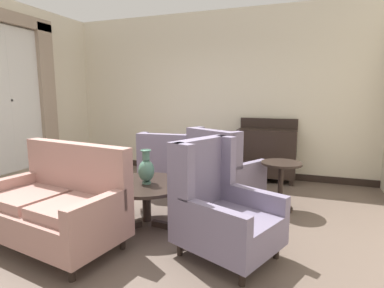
{
  "coord_description": "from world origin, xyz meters",
  "views": [
    {
      "loc": [
        1.69,
        -2.98,
        1.54
      ],
      "look_at": [
        0.23,
        0.99,
        0.85
      ],
      "focal_mm": 28.8,
      "sensor_mm": 36.0,
      "label": 1
    }
  ],
  "objects_px": {
    "porcelain_vase": "(146,169)",
    "armchair_near_sideboard": "(222,173)",
    "sideboard": "(266,152)",
    "settee": "(58,206)",
    "side_table": "(281,181)",
    "armchair_beside_settee": "(220,209)",
    "coffee_table": "(146,189)",
    "armchair_foreground_right": "(170,165)"
  },
  "relations": [
    {
      "from": "armchair_near_sideboard",
      "to": "armchair_foreground_right",
      "type": "bearing_deg",
      "value": 11.2
    },
    {
      "from": "porcelain_vase",
      "to": "settee",
      "type": "distance_m",
      "value": 1.0
    },
    {
      "from": "porcelain_vase",
      "to": "coffee_table",
      "type": "bearing_deg",
      "value": 128.08
    },
    {
      "from": "armchair_beside_settee",
      "to": "sideboard",
      "type": "bearing_deg",
      "value": 20.15
    },
    {
      "from": "settee",
      "to": "armchair_near_sideboard",
      "type": "relative_size",
      "value": 1.41
    },
    {
      "from": "coffee_table",
      "to": "settee",
      "type": "bearing_deg",
      "value": -128.83
    },
    {
      "from": "coffee_table",
      "to": "armchair_foreground_right",
      "type": "bearing_deg",
      "value": 101.99
    },
    {
      "from": "armchair_near_sideboard",
      "to": "side_table",
      "type": "relative_size",
      "value": 1.68
    },
    {
      "from": "porcelain_vase",
      "to": "armchair_near_sideboard",
      "type": "xyz_separation_m",
      "value": [
        0.65,
        1.01,
        -0.23
      ]
    },
    {
      "from": "sideboard",
      "to": "side_table",
      "type": "bearing_deg",
      "value": -75.46
    },
    {
      "from": "coffee_table",
      "to": "sideboard",
      "type": "bearing_deg",
      "value": 65.32
    },
    {
      "from": "settee",
      "to": "side_table",
      "type": "distance_m",
      "value": 2.73
    },
    {
      "from": "coffee_table",
      "to": "settee",
      "type": "height_order",
      "value": "settee"
    },
    {
      "from": "porcelain_vase",
      "to": "armchair_beside_settee",
      "type": "height_order",
      "value": "armchair_beside_settee"
    },
    {
      "from": "porcelain_vase",
      "to": "settee",
      "type": "bearing_deg",
      "value": -130.08
    },
    {
      "from": "coffee_table",
      "to": "armchair_beside_settee",
      "type": "distance_m",
      "value": 1.05
    },
    {
      "from": "armchair_beside_settee",
      "to": "armchair_near_sideboard",
      "type": "bearing_deg",
      "value": 36.24
    },
    {
      "from": "armchair_beside_settee",
      "to": "side_table",
      "type": "xyz_separation_m",
      "value": [
        0.46,
        1.39,
        -0.06
      ]
    },
    {
      "from": "armchair_beside_settee",
      "to": "porcelain_vase",
      "type": "bearing_deg",
      "value": 93.6
    },
    {
      "from": "coffee_table",
      "to": "armchair_foreground_right",
      "type": "xyz_separation_m",
      "value": [
        -0.27,
        1.29,
        -0.02
      ]
    },
    {
      "from": "settee",
      "to": "armchair_foreground_right",
      "type": "bearing_deg",
      "value": 89.83
    },
    {
      "from": "sideboard",
      "to": "armchair_near_sideboard",
      "type": "bearing_deg",
      "value": -107.39
    },
    {
      "from": "coffee_table",
      "to": "porcelain_vase",
      "type": "distance_m",
      "value": 0.25
    },
    {
      "from": "armchair_near_sideboard",
      "to": "side_table",
      "type": "distance_m",
      "value": 0.79
    },
    {
      "from": "settee",
      "to": "armchair_foreground_right",
      "type": "height_order",
      "value": "settee"
    },
    {
      "from": "armchair_near_sideboard",
      "to": "coffee_table",
      "type": "bearing_deg",
      "value": 85.41
    },
    {
      "from": "porcelain_vase",
      "to": "armchair_beside_settee",
      "type": "relative_size",
      "value": 0.36
    },
    {
      "from": "settee",
      "to": "side_table",
      "type": "bearing_deg",
      "value": 50.05
    },
    {
      "from": "porcelain_vase",
      "to": "side_table",
      "type": "bearing_deg",
      "value": 36.25
    },
    {
      "from": "coffee_table",
      "to": "sideboard",
      "type": "distance_m",
      "value": 2.63
    },
    {
      "from": "porcelain_vase",
      "to": "armchair_near_sideboard",
      "type": "distance_m",
      "value": 1.22
    },
    {
      "from": "porcelain_vase",
      "to": "side_table",
      "type": "height_order",
      "value": "porcelain_vase"
    },
    {
      "from": "sideboard",
      "to": "settee",
      "type": "bearing_deg",
      "value": -118.46
    },
    {
      "from": "sideboard",
      "to": "armchair_beside_settee",
      "type": "bearing_deg",
      "value": -92.3
    },
    {
      "from": "porcelain_vase",
      "to": "armchair_beside_settee",
      "type": "distance_m",
      "value": 1.06
    },
    {
      "from": "coffee_table",
      "to": "armchair_near_sideboard",
      "type": "height_order",
      "value": "armchair_near_sideboard"
    },
    {
      "from": "coffee_table",
      "to": "porcelain_vase",
      "type": "relative_size",
      "value": 2.49
    },
    {
      "from": "porcelain_vase",
      "to": "armchair_near_sideboard",
      "type": "bearing_deg",
      "value": 57.3
    },
    {
      "from": "porcelain_vase",
      "to": "sideboard",
      "type": "xyz_separation_m",
      "value": [
        1.09,
        2.41,
        -0.16
      ]
    },
    {
      "from": "armchair_near_sideboard",
      "to": "sideboard",
      "type": "xyz_separation_m",
      "value": [
        0.44,
        1.4,
        0.07
      ]
    },
    {
      "from": "armchair_foreground_right",
      "to": "armchair_near_sideboard",
      "type": "height_order",
      "value": "armchair_near_sideboard"
    },
    {
      "from": "armchair_near_sideboard",
      "to": "sideboard",
      "type": "relative_size",
      "value": 0.99
    }
  ]
}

